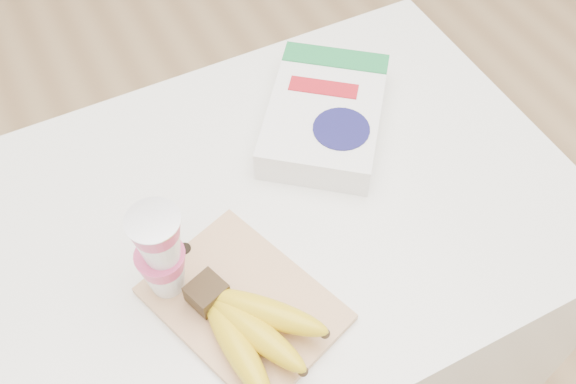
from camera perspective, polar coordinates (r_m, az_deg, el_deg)
The scene contains 5 objects.
table at distance 1.33m, azimuth -2.30°, elevation -11.27°, with size 1.02×0.68×0.77m, color white.
cutting_board at distance 0.91m, azimuth -3.96°, elevation -9.88°, with size 0.19×0.26×0.01m, color #DFA87A.
bananas at distance 0.86m, azimuth -3.46°, elevation -11.92°, with size 0.16×0.21×0.06m.
yogurt_stack at distance 0.86m, azimuth -11.29°, elevation -5.24°, with size 0.07×0.07×0.16m.
cereal_box at distance 1.09m, azimuth 3.31°, elevation 6.90°, with size 0.31×0.33×0.06m.
Camera 1 is at (-0.21, -0.53, 1.59)m, focal length 40.00 mm.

